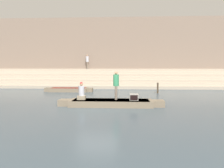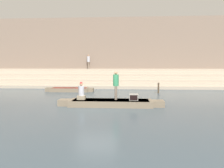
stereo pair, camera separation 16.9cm
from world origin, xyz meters
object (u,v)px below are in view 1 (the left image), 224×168
object	(u,v)px
person_on_steps	(87,61)
person_standing	(116,83)
person_rowing	(81,93)
moored_boat_shore	(69,90)
mooring_post	(158,88)
tv_set	(134,97)
rowboat_main	(111,103)

from	to	relation	value
person_on_steps	person_standing	bearing A→B (deg)	62.52
person_rowing	person_on_steps	bearing A→B (deg)	98.55
moored_boat_shore	person_on_steps	xyz separation A→B (m)	(0.75, 6.31, 2.91)
mooring_post	person_on_steps	world-z (taller)	person_on_steps
person_on_steps	moored_boat_shore	bearing A→B (deg)	38.56
tv_set	moored_boat_shore	bearing A→B (deg)	127.41
moored_boat_shore	mooring_post	size ratio (longest dim) A/B	4.83
person_standing	tv_set	xyz separation A→B (m)	(1.12, -0.19, -0.84)
person_rowing	rowboat_main	bearing A→B (deg)	-0.28
moored_boat_shore	person_on_steps	distance (m)	6.99
rowboat_main	person_standing	size ratio (longest dim) A/B	3.68
mooring_post	person_standing	bearing A→B (deg)	-119.53
rowboat_main	person_on_steps	bearing A→B (deg)	108.04
rowboat_main	tv_set	xyz separation A→B (m)	(1.44, -0.02, 0.37)
rowboat_main	mooring_post	world-z (taller)	mooring_post
moored_boat_shore	person_rowing	bearing A→B (deg)	-74.26
rowboat_main	tv_set	distance (m)	1.48
moored_boat_shore	person_standing	bearing A→B (deg)	-60.00
tv_set	mooring_post	bearing A→B (deg)	67.05
tv_set	mooring_post	world-z (taller)	mooring_post
person_rowing	mooring_post	bearing A→B (deg)	48.63
person_standing	person_on_steps	xyz separation A→B (m)	(-4.11, 13.33, 1.69)
tv_set	person_on_steps	bearing A→B (deg)	108.87
rowboat_main	person_on_steps	distance (m)	14.31
rowboat_main	person_rowing	bearing A→B (deg)	-178.38
tv_set	moored_boat_shore	distance (m)	9.38
mooring_post	person_on_steps	distance (m)	10.74
person_standing	mooring_post	world-z (taller)	person_standing
mooring_post	person_on_steps	bearing A→B (deg)	137.51
person_rowing	moored_boat_shore	world-z (taller)	person_rowing
tv_set	moored_boat_shore	size ratio (longest dim) A/B	0.12
person_standing	rowboat_main	bearing A→B (deg)	-140.02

